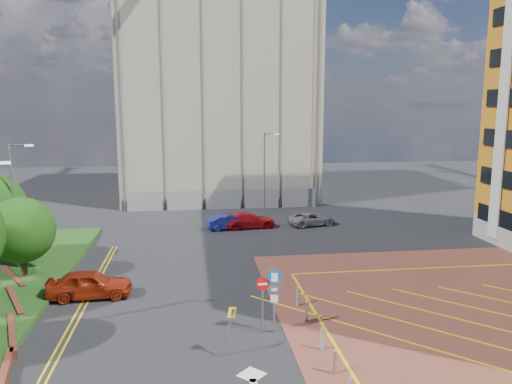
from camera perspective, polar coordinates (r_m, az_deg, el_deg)
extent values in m
plane|color=black|center=(23.60, 1.22, -16.86)|extent=(140.00, 140.00, 0.00)
cube|color=brown|center=(22.76, -26.92, -18.49)|extent=(1.25, 4.56, 0.40)
cube|color=brown|center=(26.47, -26.10, -14.36)|extent=(1.86, 4.43, 0.40)
cube|color=brown|center=(30.35, -25.86, -11.24)|extent=(2.29, 4.27, 0.40)
cube|color=brown|center=(34.36, -26.01, -8.82)|extent=(2.69, 4.06, 0.40)
cylinder|color=#3D2B1C|center=(33.85, -25.00, -7.24)|extent=(0.36, 0.36, 1.80)
sphere|color=#11390D|center=(33.35, -25.25, -3.95)|extent=(4.00, 4.00, 4.00)
cube|color=silver|center=(24.36, -26.83, 3.00)|extent=(0.50, 0.15, 0.12)
cylinder|color=#9EA0A8|center=(35.30, -25.95, -1.46)|extent=(0.16, 0.16, 8.00)
cylinder|color=#9EA0A8|center=(34.63, -25.49, 4.87)|extent=(1.20, 0.10, 0.10)
cube|color=silver|center=(34.45, -24.53, 4.87)|extent=(0.50, 0.15, 0.12)
cylinder|color=#9EA0A8|center=(49.81, 0.97, 2.20)|extent=(0.16, 0.16, 8.00)
cylinder|color=#9EA0A8|center=(49.54, 1.67, 6.67)|extent=(1.20, 0.10, 0.10)
cube|color=silver|center=(49.64, 2.36, 6.64)|extent=(0.50, 0.15, 0.12)
cylinder|color=#9EA0A8|center=(23.91, 2.08, -12.29)|extent=(0.10, 0.10, 3.20)
cube|color=blue|center=(23.47, 2.11, -9.71)|extent=(0.60, 0.04, 0.60)
cube|color=white|center=(23.45, 2.12, -9.73)|extent=(0.30, 0.02, 0.42)
cube|color=blue|center=(23.68, 2.10, -11.08)|extent=(0.40, 0.04, 0.25)
cube|color=white|center=(23.66, 2.11, -11.10)|extent=(0.28, 0.02, 0.14)
cube|color=white|center=(23.84, 2.10, -12.09)|extent=(0.35, 0.04, 0.35)
cylinder|color=#9EA0A8|center=(23.93, 0.75, -12.91)|extent=(0.08, 0.08, 2.70)
cylinder|color=red|center=(23.50, 0.76, -10.46)|extent=(0.64, 0.04, 0.64)
cube|color=white|center=(23.47, 0.77, -10.49)|extent=(0.44, 0.02, 0.10)
cylinder|color=#9EA0A8|center=(22.03, -3.37, -15.73)|extent=(0.78, 0.08, 2.11)
cube|color=yellow|center=(21.65, -2.79, -13.59)|extent=(0.43, 0.43, 0.57)
cylinder|color=#9EA0A8|center=(21.24, 9.01, -18.78)|extent=(0.14, 0.14, 0.90)
cylinder|color=black|center=(22.94, 7.55, -16.46)|extent=(0.14, 0.14, 0.90)
cylinder|color=#9EA0A8|center=(25.58, 5.78, -13.55)|extent=(0.14, 0.14, 0.90)
cylinder|color=black|center=(27.38, 4.81, -11.92)|extent=(0.14, 0.14, 0.90)
cube|color=#B7AC96|center=(60.93, -4.47, 10.16)|extent=(21.20, 19.20, 22.00)
cube|color=yellow|center=(63.38, -2.77, 15.60)|extent=(0.90, 0.90, 34.00)
cube|color=gray|center=(51.91, -2.64, -0.85)|extent=(21.60, 0.06, 2.00)
imported|color=#A0240D|center=(29.76, -18.50, -9.95)|extent=(4.70, 2.09, 1.57)
imported|color=navy|center=(43.45, -3.03, -3.42)|extent=(4.17, 2.01, 1.32)
imported|color=#B70F12|center=(43.89, -0.88, -3.24)|extent=(4.92, 2.49, 1.37)
imported|color=#9B9BA1|center=(45.08, 6.38, -3.06)|extent=(4.63, 2.94, 1.19)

